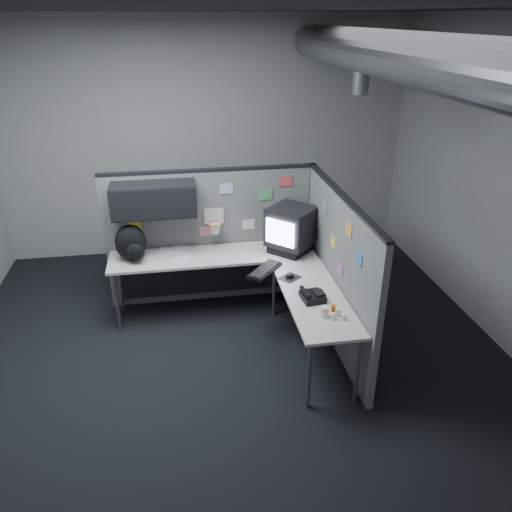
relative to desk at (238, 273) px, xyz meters
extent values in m
cube|color=black|center=(-0.15, -0.70, -0.62)|extent=(5.60, 5.60, 0.01)
cube|color=black|center=(-0.15, -0.70, 2.59)|extent=(5.60, 5.60, 0.01)
cube|color=#9E9E99|center=(-0.15, 2.10, 0.99)|extent=(5.60, 0.01, 3.20)
cube|color=#9E9E99|center=(-0.15, -3.51, 0.99)|extent=(5.60, 0.01, 3.20)
cylinder|color=slate|center=(1.25, -0.70, 2.24)|extent=(0.40, 5.49, 0.40)
cylinder|color=slate|center=(1.25, 0.10, 1.99)|extent=(0.16, 0.16, 0.30)
cube|color=slate|center=(-0.23, 0.60, 0.19)|extent=(2.43, 0.06, 1.60)
cube|color=black|center=(-0.23, 0.60, 1.00)|extent=(2.43, 0.07, 0.03)
cube|color=black|center=(0.95, 0.60, 0.19)|extent=(0.07, 0.07, 1.60)
cube|color=black|center=(-0.85, 0.40, 0.76)|extent=(0.90, 0.35, 0.35)
cube|color=black|center=(-0.85, 0.22, 0.76)|extent=(0.90, 0.02, 0.33)
cube|color=silver|center=(-0.20, 0.56, 0.47)|extent=(0.22, 0.02, 0.18)
torus|color=#D85914|center=(-0.20, 0.47, 0.41)|extent=(0.16, 0.16, 0.01)
cone|color=white|center=(-0.20, 0.47, 0.35)|extent=(0.14, 0.14, 0.11)
cube|color=gold|center=(-1.10, 0.56, 0.41)|extent=(0.15, 0.01, 0.12)
cube|color=silver|center=(-0.05, 0.56, 0.79)|extent=(0.15, 0.01, 0.12)
cube|color=silver|center=(0.20, 0.56, 0.34)|extent=(0.15, 0.01, 0.12)
cube|color=#4CB266|center=(0.40, 0.56, 0.69)|extent=(0.15, 0.01, 0.12)
cube|color=#CC4C4C|center=(0.63, 0.56, 0.84)|extent=(0.15, 0.01, 0.12)
cube|color=#D87F7F|center=(-0.30, 0.56, 0.29)|extent=(0.15, 0.01, 0.12)
cube|color=slate|center=(0.95, -0.49, 0.19)|extent=(0.06, 2.23, 1.60)
cube|color=black|center=(0.95, -0.49, 1.00)|extent=(0.07, 2.23, 0.03)
cube|color=gray|center=(0.92, -0.05, 0.74)|extent=(0.01, 0.15, 0.12)
cube|color=#E5D84C|center=(0.92, -0.40, 0.49)|extent=(0.01, 0.15, 0.12)
cube|color=orange|center=(0.92, -0.80, 0.79)|extent=(0.01, 0.15, 0.12)
cube|color=#26262D|center=(0.92, 0.20, 0.34)|extent=(0.01, 0.15, 0.12)
cube|color=#337FCC|center=(0.92, -1.10, 0.64)|extent=(0.01, 0.15, 0.12)
cube|color=#B266B2|center=(0.92, -0.65, 0.31)|extent=(0.01, 0.15, 0.12)
cube|color=beige|center=(-0.25, 0.28, 0.10)|extent=(2.30, 0.56, 0.03)
cube|color=beige|center=(0.63, -0.78, 0.10)|extent=(0.56, 1.55, 0.03)
cube|color=black|center=(-0.25, 0.50, -0.21)|extent=(2.18, 0.02, 0.55)
cylinder|color=gray|center=(-1.33, 0.06, -0.26)|extent=(0.04, 0.04, 0.70)
cylinder|color=gray|center=(-1.33, 0.50, -0.26)|extent=(0.04, 0.04, 0.70)
cylinder|color=gray|center=(0.41, 0.06, -0.26)|extent=(0.04, 0.04, 0.70)
cylinder|color=gray|center=(0.41, -1.48, -0.26)|extent=(0.04, 0.04, 0.70)
cylinder|color=gray|center=(0.85, -1.48, -0.26)|extent=(0.04, 0.04, 0.70)
cube|color=black|center=(0.64, 0.24, 0.16)|extent=(0.57, 0.57, 0.09)
cube|color=black|center=(0.64, 0.24, 0.42)|extent=(0.64, 0.64, 0.43)
cube|color=silver|center=(0.47, 0.07, 0.42)|extent=(0.26, 0.26, 0.28)
cube|color=black|center=(0.25, -0.23, 0.13)|extent=(0.43, 0.47, 0.03)
cube|color=black|center=(0.25, -0.23, 0.15)|extent=(0.39, 0.43, 0.01)
cube|color=black|center=(0.48, -0.41, 0.12)|extent=(0.26, 0.25, 0.01)
ellipsoid|color=black|center=(0.48, -0.41, 0.14)|extent=(0.10, 0.08, 0.04)
cube|color=black|center=(0.60, -0.86, 0.15)|extent=(0.23, 0.24, 0.06)
cylinder|color=black|center=(0.52, -0.86, 0.20)|extent=(0.07, 0.21, 0.04)
cube|color=black|center=(0.66, -0.87, 0.19)|extent=(0.10, 0.13, 0.02)
cylinder|color=silver|center=(0.75, -1.17, 0.15)|extent=(0.05, 0.05, 0.07)
cylinder|color=silver|center=(0.68, -1.22, 0.15)|extent=(0.04, 0.04, 0.06)
cylinder|color=silver|center=(0.78, -1.24, 0.14)|extent=(0.04, 0.04, 0.05)
cylinder|color=#D85914|center=(0.72, -1.12, 0.16)|extent=(0.04, 0.04, 0.08)
cylinder|color=white|center=(0.62, -1.17, 0.17)|extent=(0.09, 0.09, 0.10)
cube|color=white|center=(-0.59, 0.24, 0.12)|extent=(0.25, 0.30, 0.00)
cube|color=white|center=(-0.77, 0.43, 0.12)|extent=(0.25, 0.30, 0.00)
cube|color=white|center=(-1.00, 0.40, 0.12)|extent=(0.25, 0.30, 0.00)
cube|color=white|center=(-0.63, 0.44, 0.13)|extent=(0.25, 0.30, 0.00)
ellipsoid|color=black|center=(-1.13, 0.29, 0.32)|extent=(0.34, 0.25, 0.41)
ellipsoid|color=black|center=(-1.08, 0.16, 0.27)|extent=(0.19, 0.11, 0.19)
camera|label=1|loc=(-0.60, -4.78, 2.54)|focal=35.00mm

